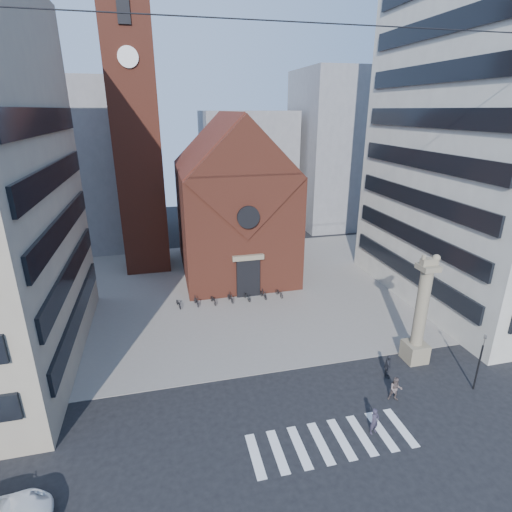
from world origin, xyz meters
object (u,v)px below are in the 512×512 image
Objects in this scene: pedestrian_2 at (388,366)px; scooter_0 at (179,303)px; traffic_light at (480,361)px; pedestrian_1 at (396,389)px; pedestrian_0 at (375,421)px; lion_column at (420,320)px.

pedestrian_2 is 1.13× the size of scooter_0.
pedestrian_1 is at bearing 177.16° from traffic_light.
pedestrian_1 is at bearing 20.19° from pedestrian_0.
traffic_light reaches higher than pedestrian_0.
pedestrian_2 is (-3.17, -1.41, -2.55)m from lion_column.
pedestrian_1 is 2.42m from pedestrian_2.
pedestrian_0 is 21.68m from scooter_0.
pedestrian_0 is 0.94× the size of pedestrian_2.
pedestrian_2 is (0.78, 2.29, 0.04)m from pedestrian_1.
lion_column reaches higher than traffic_light.
pedestrian_0 is at bearing -138.48° from lion_column.
traffic_light reaches higher than pedestrian_1.
traffic_light is 2.37× the size of pedestrian_2.
traffic_light is (1.99, -4.00, -1.17)m from lion_column.
traffic_light is 6.12m from pedestrian_1.
pedestrian_1 is 21.33m from scooter_0.
pedestrian_0 is 3.60m from pedestrian_1.
pedestrian_0 reaches higher than scooter_0.
pedestrian_1 reaches higher than scooter_0.
traffic_light is 9.07m from pedestrian_0.
traffic_light is at bearing -63.54° from lion_column.
pedestrian_1 reaches higher than pedestrian_0.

